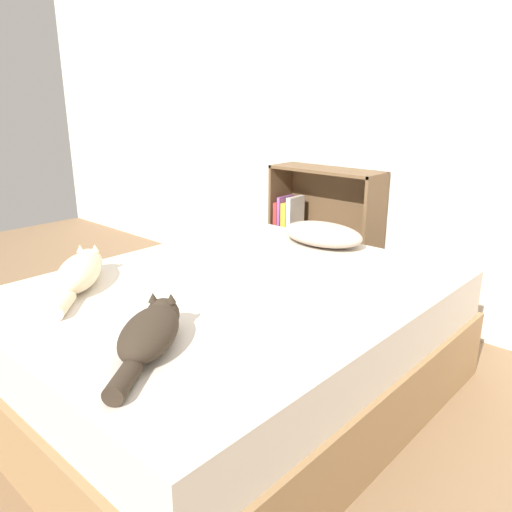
% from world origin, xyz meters
% --- Properties ---
extents(ground_plane, '(8.00, 8.00, 0.00)m').
position_xyz_m(ground_plane, '(0.00, 0.00, 0.00)').
color(ground_plane, '#846647').
extents(wall_back, '(8.00, 0.06, 2.50)m').
position_xyz_m(wall_back, '(0.00, 1.39, 1.25)').
color(wall_back, silver).
rests_on(wall_back, ground_plane).
extents(bed, '(1.57, 1.96, 0.57)m').
position_xyz_m(bed, '(0.00, 0.00, 0.28)').
color(bed, '#99754C').
rests_on(bed, ground_plane).
extents(pillow, '(0.49, 0.31, 0.12)m').
position_xyz_m(pillow, '(-0.08, 0.79, 0.63)').
color(pillow, '#B29E8E').
rests_on(pillow, bed).
extents(cat_light, '(0.48, 0.46, 0.15)m').
position_xyz_m(cat_light, '(-0.49, -0.47, 0.63)').
color(cat_light, beige).
rests_on(cat_light, bed).
extents(cat_dark, '(0.39, 0.48, 0.14)m').
position_xyz_m(cat_dark, '(0.22, -0.61, 0.63)').
color(cat_dark, '#33281E').
rests_on(cat_dark, bed).
extents(bookshelf, '(0.77, 0.26, 0.93)m').
position_xyz_m(bookshelf, '(-0.40, 1.26, 0.48)').
color(bookshelf, brown).
rests_on(bookshelf, ground_plane).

